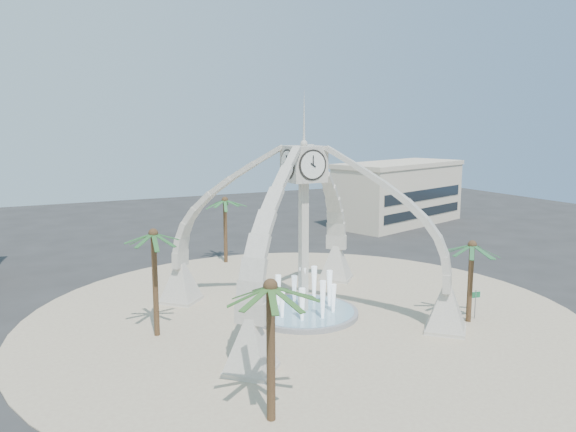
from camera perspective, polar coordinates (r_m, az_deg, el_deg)
name	(u,v)px	position (r m, az deg, el deg)	size (l,w,h in m)	color
ground	(303,316)	(41.52, 1.55, -10.07)	(140.00, 140.00, 0.00)	#282828
plaza	(303,315)	(41.52, 1.55, -10.03)	(40.00, 40.00, 0.06)	#BEAF8D
clock_tower	(304,228)	(39.84, 1.59, -1.23)	(17.94, 17.94, 16.30)	beige
fountain	(303,312)	(41.43, 1.55, -9.69)	(8.00, 8.00, 3.62)	#9A9A9D
building_ne	(399,193)	(79.68, 11.22, 2.32)	(21.87, 14.17, 8.60)	beige
palm_east	(472,246)	(40.72, 18.21, -2.91)	(5.14, 5.14, 6.31)	brown
palm_west	(153,235)	(36.89, -13.52, -1.92)	(4.92, 4.92, 7.62)	brown
palm_north	(225,201)	(55.83, -6.43, 1.53)	(5.04, 5.04, 7.12)	brown
palm_south	(271,288)	(25.56, -1.79, -7.37)	(4.73, 4.73, 7.37)	brown
street_sign	(476,298)	(42.41, 18.51, -7.94)	(0.79, 0.15, 2.17)	slate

